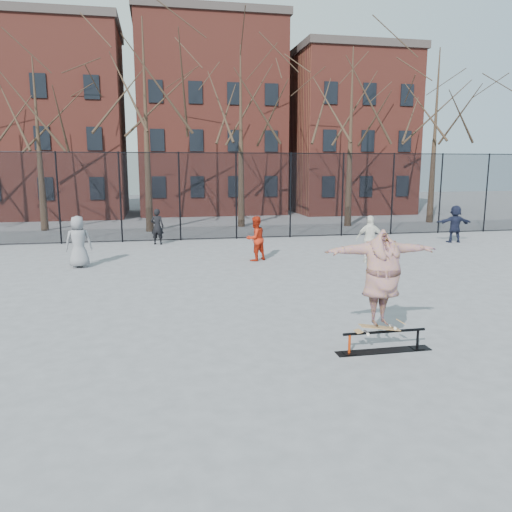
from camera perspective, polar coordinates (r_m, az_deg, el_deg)
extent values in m
plane|color=slate|center=(10.77, 2.40, -8.09)|extent=(100.00, 100.00, 0.00)
cube|color=black|center=(9.72, 14.37, -10.46)|extent=(1.83, 0.28, 0.01)
cylinder|color=red|center=(9.39, 10.63, -9.86)|extent=(0.05, 0.05, 0.38)
cylinder|color=black|center=(9.96, 17.98, -9.02)|extent=(0.05, 0.05, 0.38)
cylinder|color=black|center=(9.60, 14.47, -8.39)|extent=(1.61, 0.05, 0.05)
imported|color=#48388E|center=(9.29, 14.19, -2.59)|extent=(2.16, 0.61, 1.75)
imported|color=slate|center=(17.75, -19.63, 1.55)|extent=(0.92, 0.66, 1.76)
imported|color=black|center=(22.08, -11.21, 3.31)|extent=(0.66, 0.54, 1.56)
imported|color=#A6220E|center=(17.95, -0.07, 2.01)|extent=(0.98, 0.91, 1.61)
imported|color=silver|center=(18.09, 12.92, 1.90)|extent=(1.05, 0.70, 1.66)
imported|color=#191D32|center=(23.96, 21.78, 3.43)|extent=(1.60, 0.73, 1.67)
cylinder|color=black|center=(23.35, -21.65, 6.16)|extent=(0.07, 0.07, 4.00)
cylinder|color=black|center=(23.02, -15.24, 6.47)|extent=(0.07, 0.07, 4.00)
cylinder|color=black|center=(22.99, -8.73, 6.71)|extent=(0.07, 0.07, 4.00)
cylinder|color=black|center=(23.26, -2.27, 6.86)|extent=(0.07, 0.07, 4.00)
cylinder|color=black|center=(23.80, 3.97, 6.92)|extent=(0.07, 0.07, 4.00)
cylinder|color=black|center=(24.61, 9.86, 6.91)|extent=(0.07, 0.07, 4.00)
cylinder|color=black|center=(25.66, 15.33, 6.83)|extent=(0.07, 0.07, 4.00)
cylinder|color=black|center=(26.92, 20.32, 6.70)|extent=(0.07, 0.07, 4.00)
cylinder|color=black|center=(28.36, 24.84, 6.55)|extent=(0.07, 0.07, 4.00)
cube|color=black|center=(23.10, -5.23, 6.80)|extent=(34.00, 0.01, 4.00)
cylinder|color=black|center=(23.06, -5.31, 11.67)|extent=(34.00, 0.04, 0.04)
cone|color=black|center=(28.41, -23.79, 7.25)|extent=(0.40, 0.40, 4.62)
cone|color=black|center=(26.46, -12.60, 7.71)|extent=(0.40, 0.40, 4.62)
cone|color=black|center=(28.18, -1.19, 8.10)|extent=(0.40, 0.40, 4.62)
cone|color=black|center=(28.43, 10.37, 7.96)|extent=(0.40, 0.40, 4.62)
cone|color=black|center=(32.00, 18.79, 7.83)|extent=(0.40, 0.40, 4.62)
cube|color=maroon|center=(36.62, -22.22, 13.65)|extent=(9.00, 7.00, 12.00)
cube|color=maroon|center=(36.28, -5.18, 15.18)|extent=(10.00, 7.00, 13.00)
cube|color=maroon|center=(38.59, 10.20, 13.28)|extent=(8.00, 7.00, 11.00)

